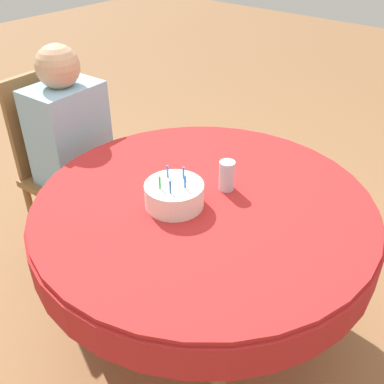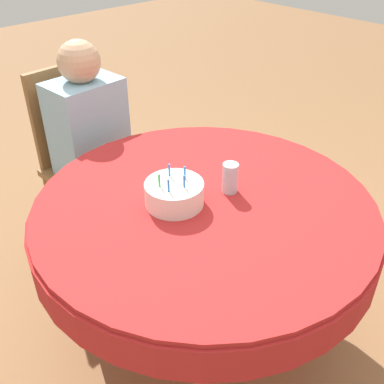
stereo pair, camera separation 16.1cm
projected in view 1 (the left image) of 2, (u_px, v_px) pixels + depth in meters
ground_plane at (201, 330)px, 2.06m from camera, size 12.00×12.00×0.00m
dining_table at (203, 219)px, 1.70m from camera, size 1.28×1.28×0.73m
chair at (64, 161)px, 2.33m from camera, size 0.45×0.45×0.97m
person at (73, 137)px, 2.18m from camera, size 0.36×0.35×1.13m
birthday_cake at (174, 195)px, 1.61m from camera, size 0.21×0.21×0.14m
drinking_glass at (227, 176)px, 1.69m from camera, size 0.06×0.06×0.12m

